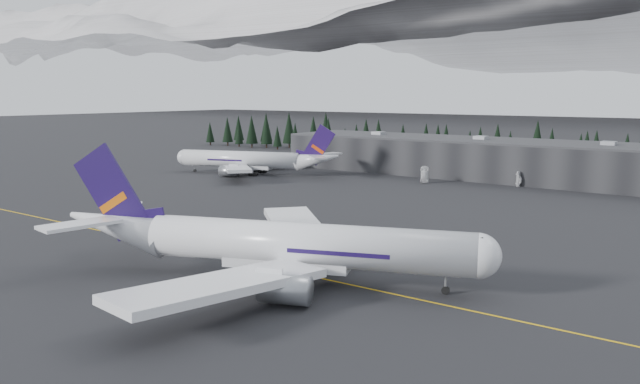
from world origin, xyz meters
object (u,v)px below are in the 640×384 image
Objects in this scene: jet_parked at (254,160)px; gse_vehicle_b at (519,184)px; terminal at (509,160)px; jet_main at (269,243)px; gse_vehicle_a at (425,181)px.

gse_vehicle_b is (83.89, 25.64, -4.21)m from jet_parked.
terminal is 19.00m from gse_vehicle_b.
jet_main reaches higher than gse_vehicle_a.
gse_vehicle_b is (-1.44, 116.27, -4.89)m from jet_main.
jet_main is at bearing -2.40° from gse_vehicle_b.
terminal is at bearing -153.66° from gse_vehicle_b.
jet_parked is at bearing -76.12° from gse_vehicle_b.
jet_main reaches higher than jet_parked.
jet_parked reaches higher than gse_vehicle_b.
gse_vehicle_a is (-28.00, 106.55, -4.94)m from jet_main.
jet_parked is 10.86× the size of gse_vehicle_a.
jet_main is at bearing 114.17° from jet_parked.
gse_vehicle_b is at bearing 3.59° from gse_vehicle_a.
terminal is at bearing 73.52° from jet_main.
jet_main reaches higher than gse_vehicle_b.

